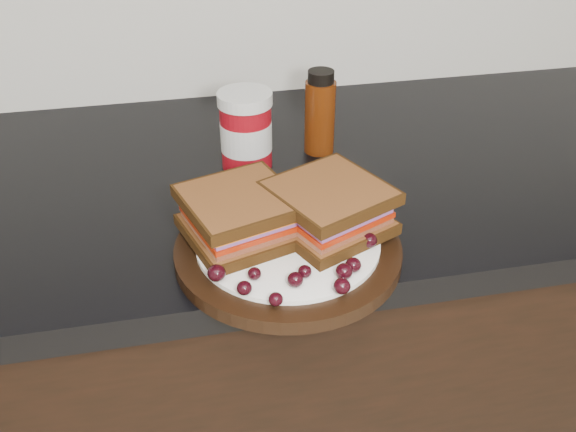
% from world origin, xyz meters
% --- Properties ---
extents(base_cabinets, '(3.96, 0.58, 0.86)m').
position_xyz_m(base_cabinets, '(0.00, 1.70, 0.43)').
color(base_cabinets, black).
rests_on(base_cabinets, ground_plane).
extents(countertop, '(3.98, 0.60, 0.04)m').
position_xyz_m(countertop, '(0.00, 1.70, 0.88)').
color(countertop, black).
rests_on(countertop, base_cabinets).
extents(plate, '(0.28, 0.28, 0.02)m').
position_xyz_m(plate, '(0.09, 1.48, 0.91)').
color(plate, black).
rests_on(plate, countertop).
extents(sandwich_left, '(0.16, 0.16, 0.06)m').
position_xyz_m(sandwich_left, '(0.03, 1.50, 0.95)').
color(sandwich_left, brown).
rests_on(sandwich_left, plate).
extents(sandwich_right, '(0.17, 0.17, 0.06)m').
position_xyz_m(sandwich_right, '(0.14, 1.49, 0.95)').
color(sandwich_right, brown).
rests_on(sandwich_right, plate).
extents(grape_0, '(0.02, 0.02, 0.02)m').
position_xyz_m(grape_0, '(-0.01, 1.42, 0.93)').
color(grape_0, black).
rests_on(grape_0, plate).
extents(grape_1, '(0.02, 0.02, 0.01)m').
position_xyz_m(grape_1, '(0.04, 1.41, 0.93)').
color(grape_1, black).
rests_on(grape_1, plate).
extents(grape_2, '(0.02, 0.02, 0.02)m').
position_xyz_m(grape_2, '(0.02, 1.39, 0.93)').
color(grape_2, black).
rests_on(grape_2, plate).
extents(grape_3, '(0.02, 0.02, 0.01)m').
position_xyz_m(grape_3, '(0.05, 1.37, 0.93)').
color(grape_3, black).
rests_on(grape_3, plate).
extents(grape_4, '(0.02, 0.02, 0.02)m').
position_xyz_m(grape_4, '(0.08, 1.39, 0.93)').
color(grape_4, black).
rests_on(grape_4, plate).
extents(grape_5, '(0.02, 0.02, 0.01)m').
position_xyz_m(grape_5, '(0.09, 1.41, 0.93)').
color(grape_5, black).
rests_on(grape_5, plate).
extents(grape_6, '(0.02, 0.02, 0.02)m').
position_xyz_m(grape_6, '(0.13, 1.37, 0.93)').
color(grape_6, black).
rests_on(grape_6, plate).
extents(grape_7, '(0.02, 0.02, 0.02)m').
position_xyz_m(grape_7, '(0.13, 1.39, 0.93)').
color(grape_7, black).
rests_on(grape_7, plate).
extents(grape_8, '(0.02, 0.02, 0.02)m').
position_xyz_m(grape_8, '(0.15, 1.40, 0.93)').
color(grape_8, black).
rests_on(grape_8, plate).
extents(grape_9, '(0.02, 0.02, 0.02)m').
position_xyz_m(grape_9, '(0.13, 1.44, 0.93)').
color(grape_9, black).
rests_on(grape_9, plate).
extents(grape_10, '(0.02, 0.02, 0.02)m').
position_xyz_m(grape_10, '(0.18, 1.45, 0.93)').
color(grape_10, black).
rests_on(grape_10, plate).
extents(grape_11, '(0.02, 0.02, 0.02)m').
position_xyz_m(grape_11, '(0.16, 1.46, 0.93)').
color(grape_11, black).
rests_on(grape_11, plate).
extents(grape_12, '(0.02, 0.02, 0.02)m').
position_xyz_m(grape_12, '(0.17, 1.49, 0.93)').
color(grape_12, black).
rests_on(grape_12, plate).
extents(grape_13, '(0.02, 0.02, 0.02)m').
position_xyz_m(grape_13, '(0.17, 1.53, 0.93)').
color(grape_13, black).
rests_on(grape_13, plate).
extents(grape_14, '(0.02, 0.02, 0.01)m').
position_xyz_m(grape_14, '(0.05, 1.53, 0.93)').
color(grape_14, black).
rests_on(grape_14, plate).
extents(grape_15, '(0.02, 0.02, 0.02)m').
position_xyz_m(grape_15, '(0.04, 1.50, 0.93)').
color(grape_15, black).
rests_on(grape_15, plate).
extents(grape_16, '(0.02, 0.02, 0.02)m').
position_xyz_m(grape_16, '(0.00, 1.50, 0.93)').
color(grape_16, black).
rests_on(grape_16, plate).
extents(grape_17, '(0.02, 0.02, 0.02)m').
position_xyz_m(grape_17, '(0.02, 1.48, 0.93)').
color(grape_17, black).
rests_on(grape_17, plate).
extents(grape_18, '(0.02, 0.02, 0.02)m').
position_xyz_m(grape_18, '(0.00, 1.45, 0.93)').
color(grape_18, black).
rests_on(grape_18, plate).
extents(grape_19, '(0.02, 0.02, 0.02)m').
position_xyz_m(grape_19, '(0.03, 1.52, 0.93)').
color(grape_19, black).
rests_on(grape_19, plate).
extents(grape_20, '(0.02, 0.02, 0.01)m').
position_xyz_m(grape_20, '(0.04, 1.48, 0.93)').
color(grape_20, black).
rests_on(grape_20, plate).
extents(grape_21, '(0.02, 0.02, 0.02)m').
position_xyz_m(grape_21, '(0.03, 1.47, 0.93)').
color(grape_21, black).
rests_on(grape_21, plate).
extents(condiment_jar, '(0.09, 0.09, 0.12)m').
position_xyz_m(condiment_jar, '(0.07, 1.72, 0.96)').
color(condiment_jar, maroon).
rests_on(condiment_jar, countertop).
extents(oil_bottle, '(0.06, 0.06, 0.13)m').
position_xyz_m(oil_bottle, '(0.19, 1.74, 0.97)').
color(oil_bottle, '#4F1F07').
rests_on(oil_bottle, countertop).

